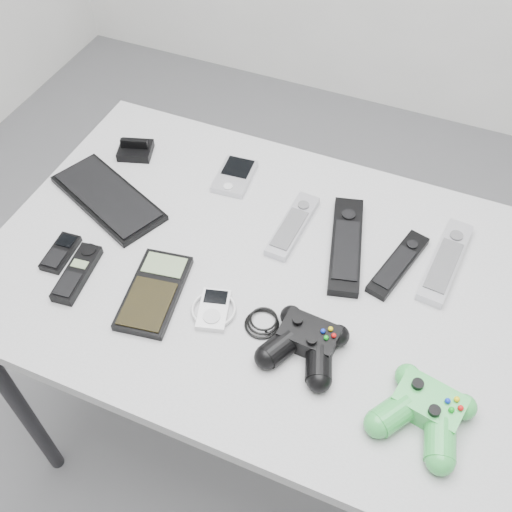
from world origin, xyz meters
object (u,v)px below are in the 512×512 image
at_px(remote_silver_b, 446,261).
at_px(controller_black, 306,342).
at_px(remote_silver_a, 293,225).
at_px(remote_black_b, 346,244).
at_px(pda, 235,176).
at_px(calculator, 154,292).
at_px(desk, 274,292).
at_px(cordless_handset, 77,273).
at_px(remote_black_a, 398,264).
at_px(mp3_player, 214,309).
at_px(pda_keyboard, 108,197).
at_px(controller_green, 425,410).
at_px(mobile_phone, 60,252).

xyz_separation_m(remote_silver_b, controller_black, (-0.19, -0.29, 0.01)).
bearing_deg(remote_silver_a, remote_black_b, -1.50).
bearing_deg(pda, calculator, -96.40).
distance_m(desk, remote_silver_a, 0.15).
distance_m(cordless_handset, calculator, 0.16).
xyz_separation_m(remote_black_a, mp3_player, (-0.29, -0.24, -0.00)).
height_order(pda_keyboard, controller_green, controller_green).
distance_m(remote_black_a, mobile_phone, 0.68).
bearing_deg(remote_black_a, desk, -139.43).
bearing_deg(pda_keyboard, mp3_player, -4.24).
height_order(pda, calculator, same).
xyz_separation_m(desk, mobile_phone, (-0.41, -0.13, 0.07)).
height_order(remote_silver_b, controller_black, controller_black).
relative_size(pda_keyboard, mp3_player, 3.08).
bearing_deg(remote_silver_a, cordless_handset, -137.60).
distance_m(desk, remote_black_b, 0.18).
height_order(pda, remote_silver_a, remote_silver_a).
distance_m(remote_black_a, controller_black, 0.27).
bearing_deg(calculator, controller_black, -9.29).
bearing_deg(remote_black_b, pda_keyboard, 173.08).
distance_m(pda_keyboard, calculator, 0.29).
bearing_deg(remote_black_a, pda_keyboard, -159.87).
bearing_deg(remote_black_a, controller_green, -54.19).
bearing_deg(remote_black_b, desk, -148.49).
xyz_separation_m(remote_silver_b, mp3_player, (-0.38, -0.28, -0.00)).
bearing_deg(mobile_phone, controller_black, -6.70).
height_order(desk, controller_black, controller_black).
distance_m(remote_silver_a, mobile_phone, 0.48).
bearing_deg(desk, mobile_phone, -162.98).
xyz_separation_m(desk, remote_silver_a, (-0.01, 0.12, 0.08)).
xyz_separation_m(desk, remote_silver_b, (0.31, 0.15, 0.08)).
bearing_deg(pda, pda_keyboard, -148.30).
bearing_deg(remote_silver_a, desk, -83.36).
distance_m(pda_keyboard, mp3_player, 0.38).
xyz_separation_m(cordless_handset, controller_green, (0.69, -0.03, 0.02)).
bearing_deg(remote_silver_a, controller_green, -39.29).
bearing_deg(pda, controller_black, -55.16).
bearing_deg(desk, controller_black, -50.85).
height_order(pda, remote_silver_b, remote_silver_b).
distance_m(pda, remote_silver_b, 0.49).
distance_m(remote_silver_b, cordless_handset, 0.73).
distance_m(mobile_phone, calculator, 0.22).
xyz_separation_m(pda, remote_black_a, (0.40, -0.11, 0.00)).
height_order(desk, cordless_handset, cordless_handset).
height_order(mobile_phone, calculator, calculator).
bearing_deg(controller_green, mp3_player, -176.79).
xyz_separation_m(pda_keyboard, controller_green, (0.75, -0.23, 0.02)).
bearing_deg(pda, cordless_handset, -119.28).
xyz_separation_m(desk, remote_black_b, (0.11, 0.11, 0.08)).
xyz_separation_m(remote_black_b, remote_silver_b, (0.20, 0.04, -0.00)).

